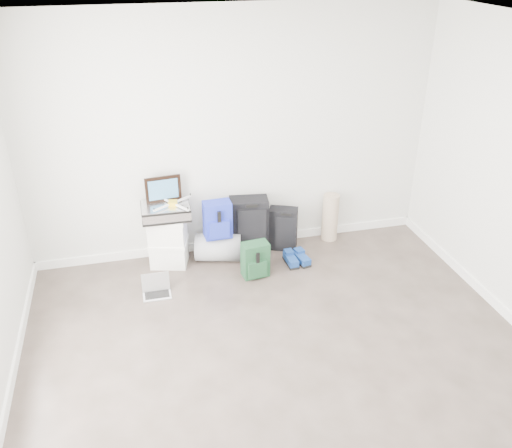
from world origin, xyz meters
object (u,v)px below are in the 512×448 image
object	(u,v)px
boxes_stack	(168,240)
laptop	(156,290)
carry_on	(283,229)
briefcase	(166,211)
large_suitcase	(249,226)
duffel_bag	(218,247)

from	to	relation	value
boxes_stack	laptop	size ratio (longest dim) A/B	2.04
boxes_stack	carry_on	bearing A→B (deg)	16.21
briefcase	laptop	bearing A→B (deg)	-107.94
briefcase	large_suitcase	xyz separation A→B (m)	(0.93, 0.05, -0.32)
boxes_stack	briefcase	world-z (taller)	briefcase
carry_on	duffel_bag	bearing A→B (deg)	-151.64
boxes_stack	large_suitcase	size ratio (longest dim) A/B	0.87
briefcase	duffel_bag	size ratio (longest dim) A/B	1.00
boxes_stack	large_suitcase	distance (m)	0.93
briefcase	carry_on	distance (m)	1.38
large_suitcase	laptop	world-z (taller)	large_suitcase
boxes_stack	duffel_bag	xyz separation A→B (m)	(0.54, -0.05, -0.14)
large_suitcase	carry_on	world-z (taller)	large_suitcase
briefcase	large_suitcase	size ratio (longest dim) A/B	0.76
duffel_bag	briefcase	bearing A→B (deg)	-169.68
boxes_stack	carry_on	distance (m)	1.33
carry_on	boxes_stack	bearing A→B (deg)	-155.98
carry_on	large_suitcase	bearing A→B (deg)	-160.97
duffel_bag	large_suitcase	size ratio (longest dim) A/B	0.76
boxes_stack	carry_on	size ratio (longest dim) A/B	1.15
briefcase	duffel_bag	xyz separation A→B (m)	(0.54, -0.05, -0.50)
carry_on	briefcase	bearing A→B (deg)	-155.98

